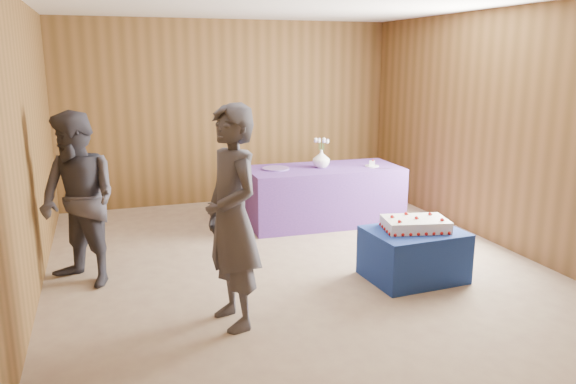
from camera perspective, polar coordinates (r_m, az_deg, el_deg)
name	(u,v)px	position (r m, az deg, el deg)	size (l,w,h in m)	color
ground	(295,266)	(6.00, 0.75, -7.50)	(6.00, 6.00, 0.00)	#9C886B
room_shell	(296,94)	(5.61, 0.81, 9.96)	(5.04, 6.04, 2.72)	brown
cake_table	(413,254)	(5.73, 12.63, -6.20)	(0.90, 0.70, 0.50)	navy
serving_table	(324,195)	(7.45, 3.63, -0.33)	(2.00, 0.90, 0.75)	#653592
sheet_cake	(415,224)	(5.66, 12.81, -3.19)	(0.71, 0.55, 0.15)	white
vase	(321,159)	(7.35, 3.40, 3.40)	(0.22, 0.22, 0.23)	white
flower_spray	(322,140)	(7.31, 3.43, 5.33)	(0.21, 0.21, 0.16)	#2D712E
platter	(276,169)	(7.23, -1.25, 2.40)	(0.35, 0.35, 0.02)	#7553A6
plate	(372,166)	(7.51, 8.53, 2.64)	(0.18, 0.18, 0.01)	silver
cake_slice	(372,163)	(7.51, 8.54, 2.93)	(0.09, 0.09, 0.09)	white
knife	(380,168)	(7.39, 9.36, 2.39)	(0.26, 0.02, 0.00)	silver
guest_left	(232,218)	(4.49, -5.70, -2.64)	(0.66, 0.43, 1.81)	#393843
guest_right	(79,200)	(5.64, -20.50, -0.79)	(0.82, 0.64, 1.68)	#36353F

